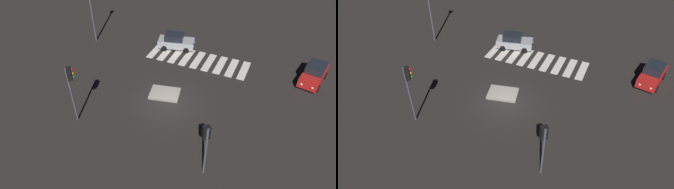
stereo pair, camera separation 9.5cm
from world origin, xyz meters
TOP-DOWN VIEW (x-y plane):
  - ground_plane at (0.00, 0.00)m, footprint 80.00×80.00m
  - traffic_island at (0.76, -1.05)m, footprint 2.84×2.36m
  - car_red at (-10.54, -8.08)m, footprint 2.42×4.09m
  - car_silver at (2.89, -8.55)m, footprint 3.92×2.38m
  - traffic_light_west at (-4.74, 5.21)m, footprint 0.54×0.53m
  - traffic_light_north at (5.53, 4.41)m, footprint 0.53×0.54m
  - crosswalk_near at (0.00, -7.30)m, footprint 9.90×3.20m

SIDE VIEW (x-z plane):
  - ground_plane at x=0.00m, z-range 0.00..0.00m
  - crosswalk_near at x=0.00m, z-range 0.00..0.02m
  - traffic_island at x=0.76m, z-range 0.00..0.18m
  - car_silver at x=2.89m, z-range -0.01..1.60m
  - car_red at x=-10.54m, z-range -0.02..1.68m
  - traffic_light_west at x=-4.74m, z-range 1.04..5.04m
  - traffic_light_north at x=5.53m, z-range 1.22..5.99m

